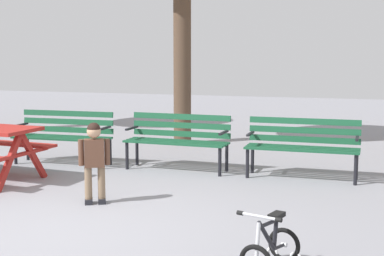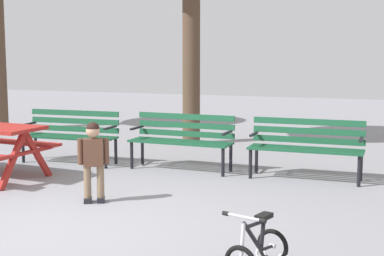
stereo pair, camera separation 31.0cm
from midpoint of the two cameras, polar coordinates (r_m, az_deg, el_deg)
ground at (r=6.06m, az=-15.59°, el=-9.97°), size 36.00×36.00×0.00m
park_bench_far_left at (r=9.47m, az=-13.58°, el=-0.45°), size 1.61×0.51×0.85m
park_bench_left at (r=8.75m, az=-2.42°, el=-0.89°), size 1.62×0.51×0.85m
park_bench_right at (r=8.29m, az=9.97°, el=-1.47°), size 1.60×0.46×0.85m
child_standing at (r=6.89m, az=-11.02°, el=-2.85°), size 0.34×0.26×0.98m
kids_bicycle at (r=4.83m, az=6.05°, el=-11.80°), size 0.49×0.62×0.54m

